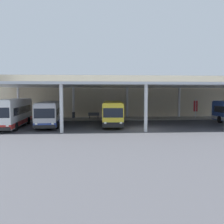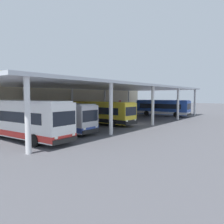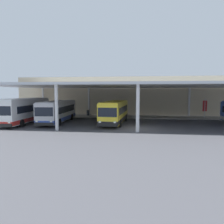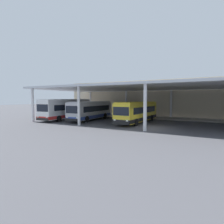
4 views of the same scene
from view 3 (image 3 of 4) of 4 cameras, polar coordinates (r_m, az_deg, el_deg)
name	(u,v)px [view 3 (image 3 of 4)]	position (r m, az deg, el deg)	size (l,w,h in m)	color
ground_plane	(137,128)	(25.41, 7.07, -4.53)	(200.00, 200.00, 0.00)	#47474C
platform_kerb	(137,117)	(37.03, 7.07, -1.32)	(42.00, 4.50, 0.18)	gray
station_building_facade	(138,96)	(40.05, 7.12, 4.39)	(48.00, 1.60, 7.46)	#C1B293
canopy_shelter	(138,86)	(30.56, 7.18, 7.06)	(40.00, 17.00, 5.55)	silver
bus_nearest_bay	(25,110)	(31.96, -22.90, 0.42)	(3.07, 11.43, 3.57)	white
bus_second_bay	(58,111)	(31.01, -14.74, 0.18)	(3.09, 10.64, 3.17)	#B7B7BC
bus_middle_bay	(115,112)	(29.22, 0.78, 0.06)	(3.17, 10.66, 3.17)	yellow
bench_waiting	(105,113)	(37.48, -1.82, -0.33)	(1.80, 0.45, 0.92)	#4C515B
trash_bin	(88,113)	(38.38, -6.69, -0.21)	(0.52, 0.52, 0.98)	#33383D
banner_sign	(205,107)	(37.77, 24.34, 1.26)	(0.70, 0.12, 3.20)	#B2B2B7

